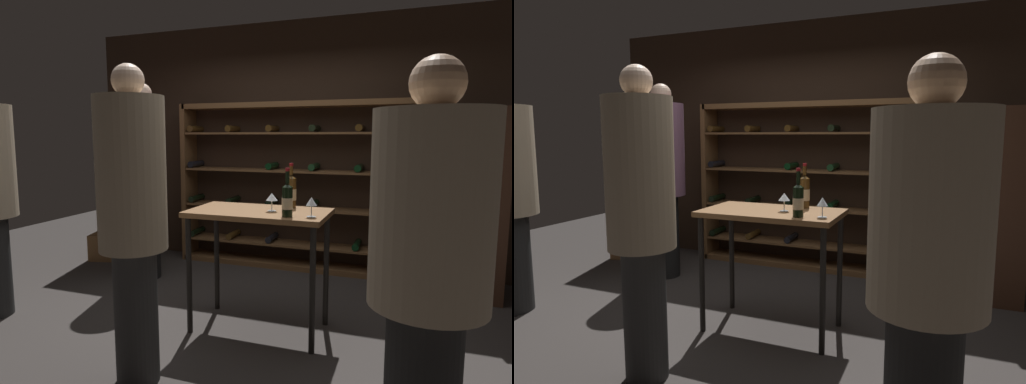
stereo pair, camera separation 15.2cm
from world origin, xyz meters
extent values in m
plane|color=#383330|center=(0.00, 0.00, 0.00)|extent=(9.70, 9.70, 0.00)
cube|color=#332319|center=(0.00, 1.85, 1.42)|extent=(5.25, 0.10, 2.85)
cube|color=brown|center=(-1.31, 1.64, 0.96)|extent=(0.06, 0.32, 1.91)
cube|color=brown|center=(1.37, 1.64, 0.96)|extent=(0.06, 0.32, 1.91)
cube|color=brown|center=(0.03, 1.64, 1.88)|extent=(2.68, 0.32, 0.06)
cube|color=brown|center=(0.03, 1.64, 0.03)|extent=(2.68, 0.32, 0.06)
cube|color=brown|center=(0.03, 1.64, 0.28)|extent=(2.60, 0.32, 0.02)
cylinder|color=black|center=(-1.21, 1.64, 0.33)|extent=(0.08, 0.30, 0.08)
cylinder|color=#4C3314|center=(-0.72, 1.64, 0.33)|extent=(0.08, 0.30, 0.08)
cylinder|color=black|center=(-0.22, 1.64, 0.33)|extent=(0.08, 0.30, 0.08)
cylinder|color=black|center=(0.77, 1.64, 0.33)|extent=(0.08, 0.30, 0.08)
cube|color=brown|center=(0.03, 1.64, 0.71)|extent=(2.60, 0.32, 0.02)
cylinder|color=black|center=(-1.21, 1.64, 0.76)|extent=(0.08, 0.30, 0.08)
cylinder|color=black|center=(-0.72, 1.64, 0.76)|extent=(0.08, 0.30, 0.08)
cylinder|color=black|center=(-0.22, 1.64, 0.76)|extent=(0.08, 0.30, 0.08)
cylinder|color=black|center=(0.28, 1.64, 0.76)|extent=(0.08, 0.30, 0.08)
cylinder|color=#4C3314|center=(1.27, 1.64, 0.76)|extent=(0.08, 0.30, 0.08)
cube|color=brown|center=(0.03, 1.64, 1.14)|extent=(2.60, 0.32, 0.02)
cylinder|color=black|center=(-1.21, 1.64, 1.19)|extent=(0.08, 0.30, 0.08)
cylinder|color=black|center=(-0.22, 1.64, 1.19)|extent=(0.08, 0.30, 0.08)
cylinder|color=black|center=(0.28, 1.64, 1.19)|extent=(0.08, 0.30, 0.08)
cylinder|color=black|center=(0.77, 1.64, 1.19)|extent=(0.08, 0.30, 0.08)
cube|color=brown|center=(0.03, 1.64, 1.56)|extent=(2.60, 0.32, 0.02)
cylinder|color=#4C3314|center=(-1.21, 1.64, 1.62)|extent=(0.08, 0.30, 0.08)
cylinder|color=#4C3314|center=(-0.72, 1.64, 1.62)|extent=(0.08, 0.30, 0.08)
cylinder|color=#4C3314|center=(-0.22, 1.64, 1.62)|extent=(0.08, 0.30, 0.08)
cylinder|color=black|center=(0.28, 1.64, 1.62)|extent=(0.08, 0.30, 0.08)
cylinder|color=#4C3314|center=(0.77, 1.64, 1.62)|extent=(0.08, 0.30, 0.08)
cylinder|color=black|center=(1.27, 1.64, 1.62)|extent=(0.08, 0.30, 0.08)
cube|color=brown|center=(0.21, -0.03, 0.94)|extent=(1.07, 0.60, 0.04)
cylinder|color=black|center=(-0.27, -0.29, 0.46)|extent=(0.04, 0.04, 0.92)
cylinder|color=black|center=(0.70, -0.29, 0.46)|extent=(0.04, 0.04, 0.92)
cylinder|color=black|center=(-0.27, 0.22, 0.46)|extent=(0.04, 0.04, 0.92)
cylinder|color=black|center=(0.70, 0.22, 0.46)|extent=(0.04, 0.04, 0.92)
cylinder|color=#2F2F2F|center=(-0.25, -1.00, 0.42)|extent=(0.27, 0.27, 0.85)
cylinder|color=tan|center=(-0.25, -1.00, 1.31)|extent=(0.41, 0.41, 0.92)
sphere|color=beige|center=(-0.25, -1.00, 1.85)|extent=(0.19, 0.19, 0.19)
cylinder|color=black|center=(-1.37, 0.75, 0.45)|extent=(0.30, 0.30, 0.90)
cylinder|color=#7A516B|center=(-1.37, 0.75, 1.39)|extent=(0.46, 0.46, 0.97)
sphere|color=beige|center=(-1.37, 0.75, 1.97)|extent=(0.22, 0.22, 0.22)
cylinder|color=tan|center=(1.41, -1.18, 1.22)|extent=(0.51, 0.51, 0.86)
sphere|color=tan|center=(1.41, -1.18, 1.75)|extent=(0.23, 0.23, 0.23)
cube|color=brown|center=(-2.19, 1.21, 0.16)|extent=(0.55, 0.45, 0.32)
cube|color=#4C2D1E|center=(1.92, 1.28, 0.90)|extent=(0.44, 0.36, 1.79)
cylinder|color=#4C3314|center=(0.41, 0.17, 1.08)|extent=(0.08, 0.08, 0.24)
cone|color=#4C3314|center=(0.41, 0.17, 1.21)|extent=(0.08, 0.08, 0.03)
cylinder|color=#4C3314|center=(0.41, 0.17, 1.26)|extent=(0.03, 0.03, 0.08)
cylinder|color=maroon|center=(0.41, 0.17, 1.31)|extent=(0.03, 0.03, 0.02)
cylinder|color=#C6B28C|center=(0.41, 0.17, 1.07)|extent=(0.08, 0.08, 0.09)
cylinder|color=black|center=(0.49, -0.22, 1.07)|extent=(0.08, 0.08, 0.21)
cone|color=black|center=(0.49, -0.22, 1.19)|extent=(0.08, 0.08, 0.03)
cylinder|color=black|center=(0.49, -0.22, 1.24)|extent=(0.03, 0.03, 0.09)
cylinder|color=maroon|center=(0.49, -0.22, 1.30)|extent=(0.03, 0.03, 0.02)
cylinder|color=#C6B28C|center=(0.49, -0.22, 1.06)|extent=(0.08, 0.08, 0.08)
cylinder|color=silver|center=(0.32, -0.04, 0.96)|extent=(0.07, 0.07, 0.00)
cylinder|color=silver|center=(0.32, -0.04, 1.01)|extent=(0.01, 0.01, 0.08)
cone|color=silver|center=(0.32, -0.04, 1.07)|extent=(0.09, 0.09, 0.06)
cylinder|color=#590A14|center=(0.32, -0.04, 1.06)|extent=(0.05, 0.05, 0.02)
cylinder|color=silver|center=(0.66, -0.18, 0.96)|extent=(0.07, 0.07, 0.00)
cylinder|color=silver|center=(0.66, -0.18, 1.01)|extent=(0.01, 0.01, 0.08)
cone|color=silver|center=(0.66, -0.18, 1.08)|extent=(0.08, 0.08, 0.06)
cylinder|color=#590A14|center=(0.66, -0.18, 1.06)|extent=(0.04, 0.04, 0.02)
camera|label=1|loc=(1.33, -3.16, 1.53)|focal=30.42mm
camera|label=2|loc=(1.47, -3.10, 1.53)|focal=30.42mm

